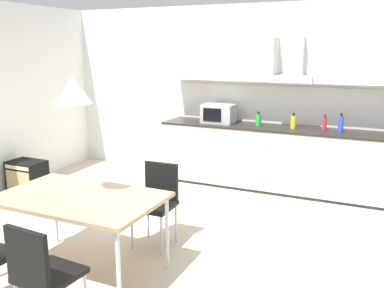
% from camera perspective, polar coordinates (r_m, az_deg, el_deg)
% --- Properties ---
extents(ground_plane, '(8.81, 7.97, 0.02)m').
position_cam_1_polar(ground_plane, '(4.73, -4.85, -13.19)').
color(ground_plane, beige).
extents(wall_back, '(7.05, 0.10, 2.70)m').
position_cam_1_polar(wall_back, '(6.78, 6.27, 6.67)').
color(wall_back, white).
rests_on(wall_back, ground_plane).
extents(kitchen_counter, '(3.82, 0.67, 0.94)m').
position_cam_1_polar(kitchen_counter, '(6.35, 12.72, -2.03)').
color(kitchen_counter, '#333333').
rests_on(kitchen_counter, ground_plane).
extents(backsplash_tile, '(3.80, 0.02, 0.57)m').
position_cam_1_polar(backsplash_tile, '(6.51, 13.62, 4.99)').
color(backsplash_tile, silver).
rests_on(backsplash_tile, kitchen_counter).
extents(upper_wall_cabinets, '(3.80, 0.40, 0.63)m').
position_cam_1_polar(upper_wall_cabinets, '(6.30, 13.65, 10.79)').
color(upper_wall_cabinets, silver).
extents(microwave, '(0.48, 0.35, 0.28)m').
position_cam_1_polar(microwave, '(6.53, 3.58, 4.08)').
color(microwave, '#ADADB2').
rests_on(microwave, kitchen_counter).
extents(bottle_red, '(0.06, 0.06, 0.21)m').
position_cam_1_polar(bottle_red, '(6.22, 17.27, 2.61)').
color(bottle_red, red).
rests_on(bottle_red, kitchen_counter).
extents(bottle_blue, '(0.07, 0.07, 0.26)m').
position_cam_1_polar(bottle_blue, '(6.11, 19.23, 2.52)').
color(bottle_blue, blue).
rests_on(bottle_blue, kitchen_counter).
extents(bottle_yellow, '(0.08, 0.08, 0.22)m').
position_cam_1_polar(bottle_yellow, '(6.22, 13.36, 2.89)').
color(bottle_yellow, yellow).
rests_on(bottle_yellow, kitchen_counter).
extents(bottle_green, '(0.08, 0.08, 0.21)m').
position_cam_1_polar(bottle_green, '(6.35, 8.84, 3.23)').
color(bottle_green, green).
rests_on(bottle_green, kitchen_counter).
extents(dining_table, '(1.47, 0.92, 0.76)m').
position_cam_1_polar(dining_table, '(4.00, -14.76, -7.33)').
color(dining_table, tan).
rests_on(dining_table, ground_plane).
extents(chair_near_right, '(0.43, 0.43, 0.87)m').
position_cam_1_polar(chair_near_right, '(3.31, -19.56, -15.49)').
color(chair_near_right, black).
rests_on(chair_near_right, ground_plane).
extents(chair_far_right, '(0.41, 0.41, 0.87)m').
position_cam_1_polar(chair_far_right, '(4.54, -4.63, -6.92)').
color(chair_far_right, black).
rests_on(chair_far_right, ground_plane).
extents(guitar_amp, '(0.52, 0.37, 0.44)m').
position_cam_1_polar(guitar_amp, '(6.74, -21.12, -3.95)').
color(guitar_amp, black).
rests_on(guitar_amp, ground_plane).
extents(pendant_lamp, '(0.32, 0.32, 0.22)m').
position_cam_1_polar(pendant_lamp, '(3.79, -15.61, 6.86)').
color(pendant_lamp, silver).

